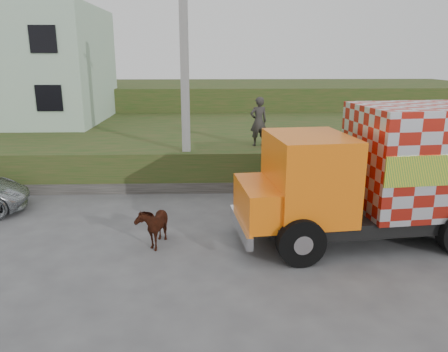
{
  "coord_description": "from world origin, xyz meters",
  "views": [
    {
      "loc": [
        -0.14,
        -11.62,
        4.96
      ],
      "look_at": [
        0.32,
        1.68,
        1.3
      ],
      "focal_mm": 35.0,
      "sensor_mm": 36.0,
      "label": 1
    }
  ],
  "objects_px": {
    "utility_pole": "(185,81)",
    "pedestrian": "(259,121)",
    "cargo_truck": "(407,172)",
    "cow": "(154,224)"
  },
  "relations": [
    {
      "from": "cargo_truck",
      "to": "pedestrian",
      "type": "xyz_separation_m",
      "value": [
        -3.44,
        5.82,
        0.55
      ]
    },
    {
      "from": "cow",
      "to": "utility_pole",
      "type": "bearing_deg",
      "value": 92.94
    },
    {
      "from": "cargo_truck",
      "to": "pedestrian",
      "type": "height_order",
      "value": "cargo_truck"
    },
    {
      "from": "cargo_truck",
      "to": "cow",
      "type": "relative_size",
      "value": 6.29
    },
    {
      "from": "utility_pole",
      "to": "pedestrian",
      "type": "bearing_deg",
      "value": 18.33
    },
    {
      "from": "cargo_truck",
      "to": "pedestrian",
      "type": "bearing_deg",
      "value": 114.2
    },
    {
      "from": "cow",
      "to": "pedestrian",
      "type": "distance_m",
      "value": 7.25
    },
    {
      "from": "utility_pole",
      "to": "pedestrian",
      "type": "height_order",
      "value": "utility_pole"
    },
    {
      "from": "utility_pole",
      "to": "cargo_truck",
      "type": "height_order",
      "value": "utility_pole"
    },
    {
      "from": "pedestrian",
      "to": "utility_pole",
      "type": "bearing_deg",
      "value": 4.33
    }
  ]
}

